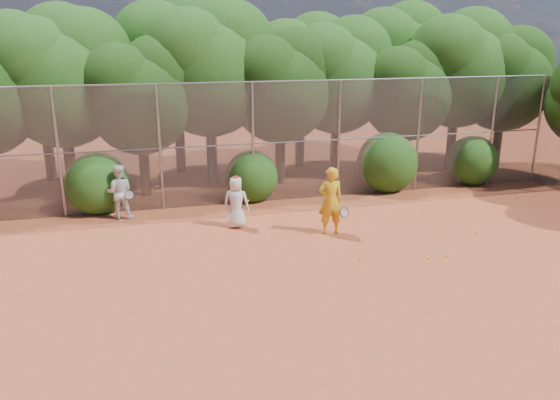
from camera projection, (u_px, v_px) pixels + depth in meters
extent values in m
plane|color=#A84525|center=(346.00, 270.00, 13.18)|extent=(80.00, 80.00, 0.00)
cylinder|color=gray|center=(59.00, 154.00, 16.45)|extent=(0.09, 0.09, 4.00)
cylinder|color=gray|center=(160.00, 148.00, 17.18)|extent=(0.09, 0.09, 4.00)
cylinder|color=gray|center=(253.00, 144.00, 17.91)|extent=(0.09, 0.09, 4.00)
cylinder|color=gray|center=(339.00, 139.00, 18.64)|extent=(0.09, 0.09, 4.00)
cylinder|color=gray|center=(418.00, 135.00, 19.36)|extent=(0.09, 0.09, 4.00)
cylinder|color=gray|center=(492.00, 132.00, 20.09)|extent=(0.09, 0.09, 4.00)
cylinder|color=gray|center=(282.00, 81.00, 17.57)|extent=(20.00, 0.05, 0.05)
cylinder|color=gray|center=(282.00, 142.00, 18.15)|extent=(20.00, 0.04, 0.04)
cube|color=slate|center=(282.00, 142.00, 18.15)|extent=(20.00, 0.02, 4.00)
cylinder|color=gray|center=(538.00, 129.00, 20.58)|extent=(0.09, 0.09, 4.00)
sphere|color=black|center=(1.00, 66.00, 17.51)|extent=(3.05, 3.05, 3.05)
cylinder|color=black|center=(70.00, 160.00, 18.98)|extent=(0.38, 0.38, 2.52)
sphere|color=#1B4711|center=(62.00, 88.00, 18.26)|extent=(4.03, 4.03, 4.03)
sphere|color=#1B4711|center=(85.00, 56.00, 18.53)|extent=(3.23, 3.23, 3.23)
sphere|color=#1B4711|center=(34.00, 64.00, 17.57)|extent=(3.02, 3.02, 3.02)
cylinder|color=black|center=(144.00, 165.00, 18.99)|extent=(0.36, 0.36, 2.17)
sphere|color=black|center=(140.00, 103.00, 18.37)|extent=(3.47, 3.47, 3.47)
sphere|color=black|center=(159.00, 76.00, 18.60)|extent=(2.78, 2.78, 2.78)
sphere|color=black|center=(119.00, 84.00, 17.78)|extent=(2.60, 2.60, 2.60)
cylinder|color=black|center=(212.00, 149.00, 20.45)|extent=(0.39, 0.39, 2.66)
sphere|color=#1B4711|center=(209.00, 78.00, 19.69)|extent=(4.26, 4.26, 4.26)
sphere|color=#1B4711|center=(230.00, 47.00, 19.98)|extent=(3.40, 3.40, 3.40)
sphere|color=#1B4711|center=(188.00, 54.00, 18.96)|extent=(3.19, 3.19, 3.19)
cylinder|color=black|center=(280.00, 153.00, 20.56)|extent=(0.37, 0.37, 2.27)
sphere|color=black|center=(280.00, 94.00, 19.91)|extent=(3.64, 3.64, 3.64)
sphere|color=black|center=(297.00, 67.00, 20.15)|extent=(2.91, 2.91, 2.91)
sphere|color=black|center=(265.00, 74.00, 19.29)|extent=(2.73, 2.73, 2.73)
cylinder|color=black|center=(335.00, 144.00, 21.88)|extent=(0.38, 0.38, 2.45)
sphere|color=#1B4711|center=(337.00, 83.00, 21.18)|extent=(3.92, 3.92, 3.92)
sphere|color=#1B4711|center=(353.00, 56.00, 21.44)|extent=(3.14, 3.14, 3.14)
sphere|color=#1B4711|center=(323.00, 63.00, 20.51)|extent=(2.94, 2.94, 2.94)
cylinder|color=black|center=(403.00, 150.00, 21.61)|extent=(0.36, 0.36, 2.10)
sphere|color=black|center=(407.00, 97.00, 21.01)|extent=(3.36, 3.36, 3.36)
sphere|color=black|center=(420.00, 74.00, 21.24)|extent=(2.69, 2.69, 2.69)
sphere|color=black|center=(397.00, 81.00, 20.44)|extent=(2.52, 2.52, 2.52)
cylinder|color=black|center=(452.00, 138.00, 22.70)|extent=(0.39, 0.39, 2.59)
sphere|color=#1B4711|center=(457.00, 76.00, 21.96)|extent=(4.14, 4.14, 4.14)
sphere|color=#1B4711|center=(472.00, 49.00, 22.24)|extent=(3.32, 3.32, 3.32)
sphere|color=#1B4711|center=(447.00, 55.00, 21.26)|extent=(3.11, 3.11, 3.11)
cylinder|color=black|center=(497.00, 140.00, 22.95)|extent=(0.37, 0.37, 2.31)
sphere|color=black|center=(504.00, 86.00, 22.29)|extent=(3.70, 3.70, 3.70)
sphere|color=black|center=(516.00, 62.00, 22.54)|extent=(2.96, 2.96, 2.96)
sphere|color=black|center=(496.00, 68.00, 21.66)|extent=(2.77, 2.77, 2.77)
cylinder|color=black|center=(48.00, 147.00, 20.85)|extent=(0.39, 0.39, 2.62)
sphere|color=#1B4711|center=(39.00, 78.00, 20.10)|extent=(4.20, 4.20, 4.20)
sphere|color=#1B4711|center=(62.00, 48.00, 20.38)|extent=(3.36, 3.36, 3.36)
sphere|color=#1B4711|center=(13.00, 55.00, 19.38)|extent=(3.15, 3.15, 3.15)
cylinder|color=black|center=(180.00, 138.00, 22.22)|extent=(0.40, 0.40, 2.80)
sphere|color=#1B4711|center=(176.00, 69.00, 21.42)|extent=(4.48, 4.48, 4.48)
sphere|color=#1B4711|center=(196.00, 39.00, 21.72)|extent=(3.58, 3.58, 3.58)
sphere|color=#1B4711|center=(154.00, 45.00, 20.66)|extent=(3.36, 3.36, 3.36)
cylinder|color=black|center=(300.00, 137.00, 23.11)|extent=(0.38, 0.38, 2.52)
sphere|color=#1B4711|center=(301.00, 78.00, 22.38)|extent=(4.03, 4.03, 4.03)
sphere|color=#1B4711|center=(317.00, 52.00, 22.66)|extent=(3.23, 3.23, 3.23)
sphere|color=#1B4711|center=(286.00, 58.00, 21.70)|extent=(3.02, 3.02, 3.02)
cylinder|color=black|center=(391.00, 128.00, 24.72)|extent=(0.40, 0.40, 2.73)
sphere|color=#1B4711|center=(395.00, 67.00, 23.94)|extent=(4.37, 4.37, 4.37)
sphere|color=#1B4711|center=(410.00, 41.00, 24.24)|extent=(3.49, 3.49, 3.49)
sphere|color=#1B4711|center=(383.00, 47.00, 23.20)|extent=(3.28, 3.28, 3.28)
sphere|color=#1B4711|center=(97.00, 181.00, 17.26)|extent=(2.00, 2.00, 2.00)
sphere|color=#1B4711|center=(252.00, 174.00, 18.51)|extent=(1.80, 1.80, 1.80)
sphere|color=#1B4711|center=(387.00, 160.00, 19.66)|extent=(2.20, 2.20, 2.20)
sphere|color=#1B4711|center=(472.00, 159.00, 20.56)|extent=(1.90, 1.90, 1.90)
imported|color=gold|center=(330.00, 201.00, 15.31)|extent=(0.73, 0.50, 1.94)
torus|color=black|center=(344.00, 213.00, 15.30)|extent=(0.32, 0.19, 0.30)
cylinder|color=black|center=(340.00, 213.00, 15.49)|extent=(0.11, 0.28, 0.11)
imported|color=silver|center=(236.00, 202.00, 15.86)|extent=(0.87, 0.71, 1.54)
ellipsoid|color=#AD1E18|center=(236.00, 178.00, 15.65)|extent=(0.22, 0.22, 0.13)
sphere|color=yellow|center=(248.00, 201.00, 15.72)|extent=(0.07, 0.07, 0.07)
imported|color=silver|center=(119.00, 192.00, 16.64)|extent=(0.88, 0.72, 1.69)
torus|color=black|center=(129.00, 195.00, 16.45)|extent=(0.32, 0.18, 0.29)
cylinder|color=black|center=(131.00, 196.00, 16.67)|extent=(0.07, 0.27, 0.13)
sphere|color=yellow|center=(446.00, 255.00, 13.94)|extent=(0.07, 0.07, 0.07)
sphere|color=yellow|center=(417.00, 213.00, 17.24)|extent=(0.07, 0.07, 0.07)
sphere|color=yellow|center=(428.00, 258.00, 13.79)|extent=(0.07, 0.07, 0.07)
sphere|color=yellow|center=(476.00, 233.00, 15.53)|extent=(0.07, 0.07, 0.07)
sphere|color=yellow|center=(360.00, 260.00, 13.67)|extent=(0.07, 0.07, 0.07)
sphere|color=yellow|center=(432.00, 200.00, 18.56)|extent=(0.07, 0.07, 0.07)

